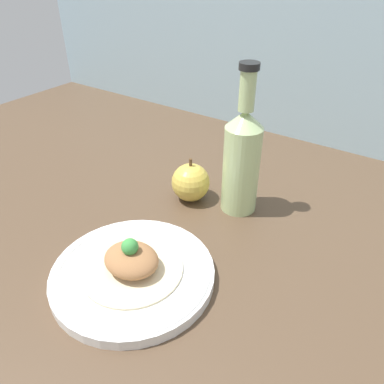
% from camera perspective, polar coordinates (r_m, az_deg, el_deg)
% --- Properties ---
extents(ground_plane, '(1.80, 1.10, 0.04)m').
position_cam_1_polar(ground_plane, '(0.72, -2.35, -7.58)').
color(ground_plane, brown).
extents(plate, '(0.26, 0.26, 0.02)m').
position_cam_1_polar(plate, '(0.62, -8.98, -12.09)').
color(plate, white).
rests_on(plate, ground_plane).
extents(plated_food, '(0.16, 0.16, 0.06)m').
position_cam_1_polar(plated_food, '(0.60, -9.18, -10.42)').
color(plated_food, beige).
rests_on(plated_food, plate).
extents(cider_bottle, '(0.07, 0.07, 0.29)m').
position_cam_1_polar(cider_bottle, '(0.72, 7.60, 5.14)').
color(cider_bottle, '#B7D18E').
rests_on(cider_bottle, ground_plane).
extents(apple, '(0.08, 0.08, 0.09)m').
position_cam_1_polar(apple, '(0.77, -0.21, 1.49)').
color(apple, gold).
rests_on(apple, ground_plane).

